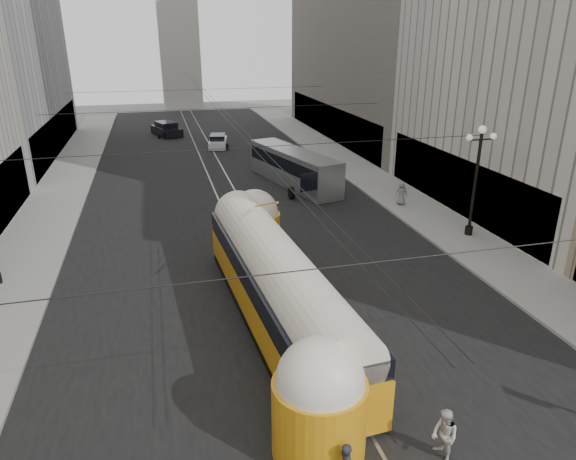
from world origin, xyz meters
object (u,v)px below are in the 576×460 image
city_bus (294,166)px  pedestrian_crossing_b (444,436)px  streetcar (277,284)px  pedestrian_sidewalk_right (401,193)px

city_bus → pedestrian_crossing_b: bearing=-96.5°
streetcar → pedestrian_sidewalk_right: bearing=47.2°
pedestrian_crossing_b → streetcar: bearing=-163.1°
pedestrian_crossing_b → pedestrian_sidewalk_right: pedestrian_sidewalk_right is taller
city_bus → pedestrian_sidewalk_right: bearing=-51.2°
streetcar → pedestrian_crossing_b: size_ratio=10.26×
streetcar → pedestrian_crossing_b: streetcar is taller
streetcar → city_bus: size_ratio=1.51×
city_bus → streetcar: bearing=-106.9°
city_bus → pedestrian_sidewalk_right: city_bus is taller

